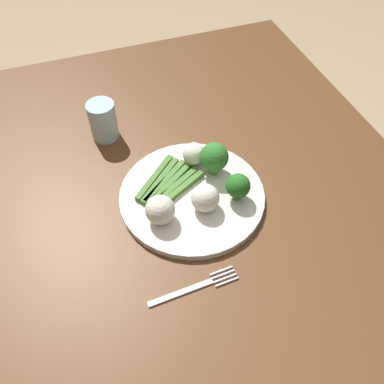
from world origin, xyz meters
name	(u,v)px	position (x,y,z in m)	size (l,w,h in m)	color
ground_plane	(181,323)	(0.00, 0.00, -0.01)	(6.00, 6.00, 0.02)	tan
dining_table	(175,214)	(0.00, 0.00, 0.63)	(1.11, 1.01, 0.73)	brown
plate	(192,196)	(0.05, 0.02, 0.74)	(0.30, 0.30, 0.01)	silver
asparagus_bundle	(167,184)	(0.01, -0.02, 0.75)	(0.14, 0.15, 0.01)	#47752D
broccoli_front	(238,186)	(0.09, 0.10, 0.78)	(0.05, 0.05, 0.06)	#568E33
broccoli_back	(214,158)	(0.01, 0.09, 0.79)	(0.06, 0.06, 0.07)	#609E3D
cauliflower_left	(205,198)	(0.09, 0.04, 0.78)	(0.06, 0.06, 0.06)	white
cauliflower_back_right	(160,210)	(0.09, -0.05, 0.78)	(0.06, 0.06, 0.06)	silver
cauliflower_near_fork	(194,154)	(-0.03, 0.06, 0.77)	(0.05, 0.05, 0.05)	white
fork	(194,288)	(0.24, -0.04, 0.74)	(0.03, 0.17, 0.00)	silver
water_glass	(103,121)	(-0.20, -0.10, 0.78)	(0.06, 0.06, 0.09)	silver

